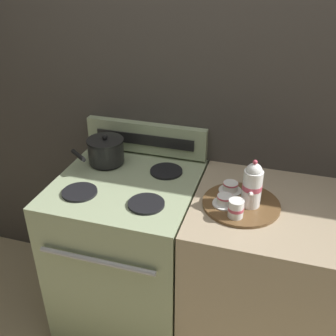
{
  "coord_description": "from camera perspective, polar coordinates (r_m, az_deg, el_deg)",
  "views": [
    {
      "loc": [
        0.27,
        -1.49,
        1.87
      ],
      "look_at": [
        -0.2,
        0.06,
        0.96
      ],
      "focal_mm": 42.0,
      "sensor_mm": 36.0,
      "label": 1
    }
  ],
  "objects": [
    {
      "name": "side_counter",
      "position": [
        2.07,
        14.58,
        -15.6
      ],
      "size": [
        0.79,
        0.67,
        0.88
      ],
      "color": "tan",
      "rests_on": "ground"
    },
    {
      "name": "control_panel",
      "position": [
        2.12,
        -3.22,
        4.38
      ],
      "size": [
        0.67,
        0.05,
        0.17
      ],
      "color": "#9EAD84",
      "rests_on": "stove"
    },
    {
      "name": "teacup_right",
      "position": [
        1.82,
        9.04,
        -2.73
      ],
      "size": [
        0.11,
        0.11,
        0.04
      ],
      "color": "white",
      "rests_on": "serving_tray"
    },
    {
      "name": "serving_tray",
      "position": [
        1.77,
        10.55,
        -5.15
      ],
      "size": [
        0.34,
        0.34,
        0.01
      ],
      "color": "brown",
      "rests_on": "side_counter"
    },
    {
      "name": "saucepan",
      "position": [
        2.06,
        -9.05,
        2.53
      ],
      "size": [
        0.24,
        0.26,
        0.15
      ],
      "color": "black",
      "rests_on": "stove"
    },
    {
      "name": "stove",
      "position": [
        2.18,
        -5.64,
        -11.96
      ],
      "size": [
        0.68,
        0.7,
        0.89
      ],
      "color": "#9EAD84",
      "rests_on": "ground"
    },
    {
      "name": "teacup_left",
      "position": [
        1.73,
        8.23,
        -4.63
      ],
      "size": [
        0.11,
        0.11,
        0.04
      ],
      "color": "white",
      "rests_on": "serving_tray"
    },
    {
      "name": "ground_plane",
      "position": [
        2.41,
        4.39,
        -21.69
      ],
      "size": [
        6.0,
        6.0,
        0.0
      ],
      "primitive_type": "plane",
      "color": "tan"
    },
    {
      "name": "wall_back",
      "position": [
        2.03,
        7.87,
        6.69
      ],
      "size": [
        6.0,
        0.05,
        2.2
      ],
      "color": "#423D38",
      "rests_on": "ground"
    },
    {
      "name": "creamer_jug",
      "position": [
        1.65,
        9.83,
        -5.81
      ],
      "size": [
        0.07,
        0.07,
        0.08
      ],
      "color": "white",
      "rests_on": "serving_tray"
    },
    {
      "name": "teapot",
      "position": [
        1.7,
        12.15,
        -2.39
      ],
      "size": [
        0.08,
        0.13,
        0.22
      ],
      "color": "white",
      "rests_on": "serving_tray"
    }
  ]
}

